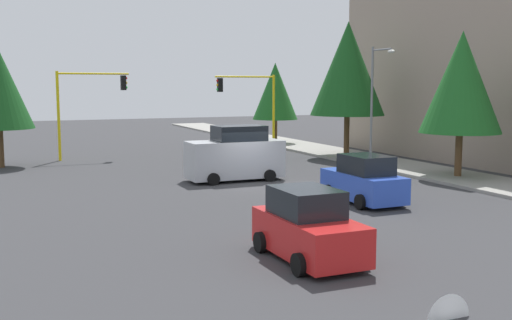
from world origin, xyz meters
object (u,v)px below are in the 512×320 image
at_px(tree_roadside_mid, 348,69).
at_px(tree_roadside_near, 461,82).
at_px(street_lamp_curbside, 376,93).
at_px(tree_roadside_far, 275,91).
at_px(traffic_signal_far_left, 250,97).
at_px(delivery_van_silver, 235,155).
at_px(car_green, 248,147).
at_px(car_red, 308,228).
at_px(traffic_signal_far_right, 87,97).
at_px(car_blue, 364,181).

bearing_deg(tree_roadside_mid, tree_roadside_near, 2.86).
bearing_deg(street_lamp_curbside, tree_roadside_far, 178.81).
distance_m(traffic_signal_far_left, tree_roadside_far, 5.55).
bearing_deg(delivery_van_silver, street_lamp_curbside, 99.70).
xyz_separation_m(traffic_signal_far_left, tree_roadside_far, (-4.00, 3.83, 0.37)).
distance_m(delivery_van_silver, car_green, 7.67).
bearing_deg(tree_roadside_far, traffic_signal_far_left, -43.74).
relative_size(tree_roadside_far, car_red, 1.67).
bearing_deg(tree_roadside_mid, traffic_signal_far_right, -110.92).
bearing_deg(car_blue, car_red, -43.17).
xyz_separation_m(car_green, car_red, (20.72, -6.87, 0.00)).
xyz_separation_m(tree_roadside_near, tree_roadside_mid, (-10.00, -0.50, 0.91)).
bearing_deg(traffic_signal_far_right, car_red, 4.73).
relative_size(tree_roadside_near, tree_roadside_mid, 0.85).
bearing_deg(traffic_signal_far_right, tree_roadside_mid, 69.08).
relative_size(street_lamp_curbside, tree_roadside_far, 1.07).
relative_size(traffic_signal_far_left, car_green, 1.47).
bearing_deg(car_green, car_blue, -3.39).
height_order(street_lamp_curbside, delivery_van_silver, street_lamp_curbside).
bearing_deg(car_blue, delivery_van_silver, -160.27).
bearing_deg(delivery_van_silver, tree_roadside_far, 148.71).
height_order(delivery_van_silver, car_red, delivery_van_silver).
bearing_deg(tree_roadside_far, delivery_van_silver, -31.29).
distance_m(delivery_van_silver, car_blue, 7.99).
bearing_deg(delivery_van_silver, car_red, -13.44).
xyz_separation_m(tree_roadside_mid, delivery_van_silver, (6.00, -10.22, -4.55)).
bearing_deg(traffic_signal_far_left, tree_roadside_mid, 35.80).
bearing_deg(street_lamp_curbside, delivery_van_silver, -80.30).
bearing_deg(delivery_van_silver, car_blue, 19.73).
bearing_deg(tree_roadside_mid, car_red, -34.21).
bearing_deg(car_green, car_red, -18.34).
relative_size(traffic_signal_far_left, street_lamp_curbside, 0.79).
bearing_deg(tree_roadside_far, car_green, -33.88).
height_order(traffic_signal_far_right, car_blue, traffic_signal_far_right).
relative_size(traffic_signal_far_right, car_blue, 1.40).
height_order(delivery_van_silver, car_blue, delivery_van_silver).
bearing_deg(car_green, traffic_signal_far_right, -120.02).
xyz_separation_m(tree_roadside_far, car_red, (29.93, -13.05, -3.38)).
xyz_separation_m(street_lamp_curbside, tree_roadside_near, (5.61, 1.30, 0.57)).
xyz_separation_m(tree_roadside_mid, car_blue, (13.51, -7.53, -4.94)).
bearing_deg(delivery_van_silver, tree_roadside_near, 69.54).
bearing_deg(car_red, delivery_van_silver, 166.56).
xyz_separation_m(traffic_signal_far_right, car_green, (5.21, 9.01, -3.11)).
relative_size(tree_roadside_mid, car_blue, 2.19).
height_order(street_lamp_curbside, car_red, street_lamp_curbside).
relative_size(traffic_signal_far_right, tree_roadside_far, 0.87).
relative_size(tree_roadside_far, tree_roadside_mid, 0.74).
distance_m(traffic_signal_far_left, car_red, 27.68).
relative_size(tree_roadside_near, delivery_van_silver, 1.56).
relative_size(tree_roadside_near, car_green, 2.00).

